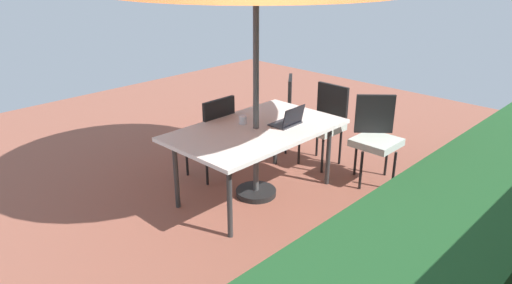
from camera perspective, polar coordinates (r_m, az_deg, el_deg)
name	(u,v)px	position (r m, az deg, el deg)	size (l,w,h in m)	color
ground_plane	(256,195)	(5.20, 0.00, -6.46)	(10.00, 10.00, 0.02)	#935442
hedge_row	(480,236)	(3.92, 25.42, -10.19)	(6.30, 0.93, 1.03)	#1E4C23
dining_table	(256,133)	(4.90, 0.00, 1.11)	(1.81, 1.09, 0.78)	white
chair_south	(211,133)	(5.40, -5.45, 1.12)	(0.46, 0.46, 0.98)	silver
chair_southwest	(278,109)	(6.22, 2.70, 4.01)	(0.58, 0.58, 0.98)	silver
chair_west	(324,121)	(5.82, 8.23, 2.53)	(0.46, 0.46, 0.98)	silver
chair_northwest	(376,135)	(5.48, 14.25, 0.81)	(0.59, 0.59, 0.98)	silver
laptop	(288,121)	(4.96, 3.91, 2.55)	(0.33, 0.26, 0.21)	#2D2D33
cup	(243,120)	(4.99, -1.60, 2.71)	(0.08, 0.08, 0.09)	white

